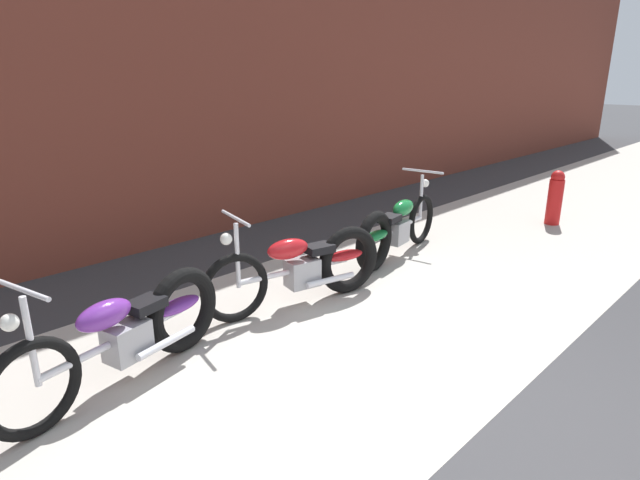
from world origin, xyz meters
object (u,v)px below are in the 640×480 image
(motorcycle_purple, at_px, (135,330))
(motorcycle_green, at_px, (394,229))
(fire_hydrant, at_px, (555,197))
(motorcycle_red, at_px, (309,266))

(motorcycle_purple, xyz_separation_m, motorcycle_green, (3.54, 0.21, 0.00))
(motorcycle_purple, xyz_separation_m, fire_hydrant, (6.57, -0.59, 0.03))
(motorcycle_purple, distance_m, fire_hydrant, 6.60)
(motorcycle_red, bearing_deg, motorcycle_purple, 14.29)
(motorcycle_purple, bearing_deg, fire_hydrant, 162.48)
(motorcycle_green, xyz_separation_m, fire_hydrant, (3.04, -0.80, 0.03))
(motorcycle_red, relative_size, fire_hydrant, 2.35)
(motorcycle_green, relative_size, fire_hydrant, 2.38)
(motorcycle_red, height_order, motorcycle_green, same)
(motorcycle_purple, height_order, fire_hydrant, motorcycle_purple)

